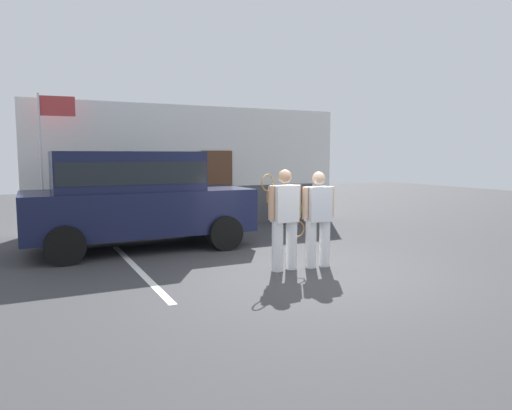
{
  "coord_description": "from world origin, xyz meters",
  "views": [
    {
      "loc": [
        -4.27,
        -6.59,
        1.98
      ],
      "look_at": [
        -0.42,
        1.2,
        1.05
      ],
      "focal_mm": 32.87,
      "sensor_mm": 36.0,
      "label": 1
    }
  ],
  "objects_px": {
    "tennis_player_man": "(284,218)",
    "flag_pole": "(49,140)",
    "tennis_player_woman": "(318,218)",
    "potted_plant_by_porch": "(293,211)",
    "parked_suv": "(134,195)"
  },
  "relations": [
    {
      "from": "parked_suv",
      "to": "potted_plant_by_porch",
      "type": "height_order",
      "value": "parked_suv"
    },
    {
      "from": "parked_suv",
      "to": "tennis_player_man",
      "type": "height_order",
      "value": "parked_suv"
    },
    {
      "from": "tennis_player_man",
      "to": "tennis_player_woman",
      "type": "distance_m",
      "value": 0.64
    },
    {
      "from": "tennis_player_woman",
      "to": "potted_plant_by_porch",
      "type": "bearing_deg",
      "value": -112.49
    },
    {
      "from": "parked_suv",
      "to": "potted_plant_by_porch",
      "type": "distance_m",
      "value": 5.1
    },
    {
      "from": "potted_plant_by_porch",
      "to": "flag_pole",
      "type": "height_order",
      "value": "flag_pole"
    },
    {
      "from": "parked_suv",
      "to": "tennis_player_woman",
      "type": "bearing_deg",
      "value": -49.77
    },
    {
      "from": "parked_suv",
      "to": "potted_plant_by_porch",
      "type": "xyz_separation_m",
      "value": [
        4.8,
        1.57,
        -0.75
      ]
    },
    {
      "from": "tennis_player_man",
      "to": "flag_pole",
      "type": "xyz_separation_m",
      "value": [
        -3.42,
        4.89,
        1.41
      ]
    },
    {
      "from": "tennis_player_man",
      "to": "flag_pole",
      "type": "relative_size",
      "value": 0.51
    },
    {
      "from": "potted_plant_by_porch",
      "to": "parked_suv",
      "type": "bearing_deg",
      "value": -161.89
    },
    {
      "from": "tennis_player_woman",
      "to": "potted_plant_by_porch",
      "type": "relative_size",
      "value": 2.36
    },
    {
      "from": "parked_suv",
      "to": "tennis_player_man",
      "type": "distance_m",
      "value": 3.56
    },
    {
      "from": "potted_plant_by_porch",
      "to": "tennis_player_man",
      "type": "bearing_deg",
      "value": -122.33
    },
    {
      "from": "tennis_player_man",
      "to": "tennis_player_woman",
      "type": "height_order",
      "value": "tennis_player_man"
    }
  ]
}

